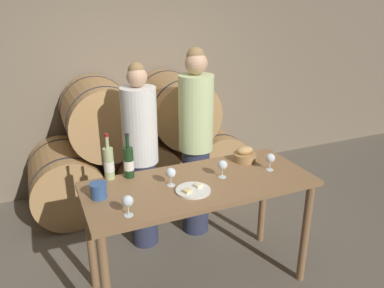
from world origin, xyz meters
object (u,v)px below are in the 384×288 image
(wine_glass_left, at_px, (171,173))
(wine_glass_far_left, at_px, (128,202))
(person_left, at_px, (141,157))
(cheese_plate, at_px, (193,190))
(tasting_table, at_px, (200,197))
(wine_glass_right, at_px, (270,159))
(wine_bottle_red, at_px, (129,162))
(wine_bottle_white, at_px, (109,163))
(person_right, at_px, (196,143))
(blue_crock, at_px, (98,190))
(bread_basket, at_px, (245,155))
(wine_glass_center, at_px, (223,166))

(wine_glass_left, bearing_deg, wine_glass_far_left, -144.60)
(person_left, relative_size, cheese_plate, 6.93)
(tasting_table, distance_m, wine_glass_right, 0.64)
(wine_bottle_red, height_order, wine_bottle_white, wine_bottle_white)
(wine_glass_far_left, bearing_deg, wine_glass_right, 10.05)
(tasting_table, relative_size, wine_glass_left, 12.28)
(person_left, xyz_separation_m, wine_glass_far_left, (-0.37, -0.97, 0.14))
(wine_bottle_red, relative_size, wine_glass_left, 2.52)
(person_left, relative_size, wine_bottle_red, 4.92)
(person_right, bearing_deg, blue_crock, -146.87)
(cheese_plate, bearing_deg, wine_bottle_white, 138.44)
(person_right, height_order, bread_basket, person_right)
(wine_glass_center, xyz_separation_m, wine_glass_right, (0.41, -0.03, 0.00))
(person_left, height_order, wine_glass_right, person_left)
(cheese_plate, xyz_separation_m, wine_glass_center, (0.29, 0.11, 0.09))
(wine_glass_left, bearing_deg, wine_bottle_red, 132.50)
(blue_crock, bearing_deg, wine_glass_far_left, -67.49)
(bread_basket, distance_m, wine_glass_left, 0.75)
(bread_basket, bearing_deg, wine_bottle_white, 174.02)
(person_left, relative_size, wine_glass_left, 12.37)
(person_right, height_order, wine_bottle_red, person_right)
(person_right, bearing_deg, tasting_table, -112.03)
(person_left, bearing_deg, tasting_table, -71.73)
(blue_crock, distance_m, cheese_plate, 0.65)
(wine_glass_far_left, relative_size, wine_glass_right, 1.00)
(tasting_table, xyz_separation_m, bread_basket, (0.51, 0.21, 0.17))
(wine_bottle_red, height_order, wine_glass_far_left, wine_bottle_red)
(wine_bottle_white, height_order, wine_glass_left, wine_bottle_white)
(tasting_table, height_order, cheese_plate, cheese_plate)
(wine_glass_center, bearing_deg, person_left, 120.44)
(blue_crock, bearing_deg, cheese_plate, -15.55)
(person_right, relative_size, wine_glass_center, 13.07)
(person_right, distance_m, wine_glass_left, 0.87)
(cheese_plate, xyz_separation_m, wine_glass_left, (-0.11, 0.15, 0.09))
(person_left, xyz_separation_m, bread_basket, (0.75, -0.52, 0.09))
(wine_bottle_red, bearing_deg, bread_basket, -5.01)
(person_left, bearing_deg, wine_bottle_white, -131.69)
(wine_bottle_white, bearing_deg, cheese_plate, -41.56)
(wine_glass_right, bearing_deg, tasting_table, 176.79)
(wine_glass_right, bearing_deg, bread_basket, 109.98)
(bread_basket, xyz_separation_m, wine_glass_far_left, (-1.11, -0.45, 0.05))
(cheese_plate, relative_size, wine_glass_center, 1.78)
(tasting_table, bearing_deg, wine_glass_center, -0.86)
(tasting_table, bearing_deg, wine_glass_far_left, -157.85)
(blue_crock, distance_m, wine_glass_right, 1.33)
(bread_basket, distance_m, wine_glass_right, 0.26)
(tasting_table, distance_m, blue_crock, 0.76)
(person_left, distance_m, blue_crock, 0.84)
(wine_bottle_white, bearing_deg, blue_crock, -116.33)
(wine_bottle_red, xyz_separation_m, wine_glass_right, (1.05, -0.32, -0.02))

